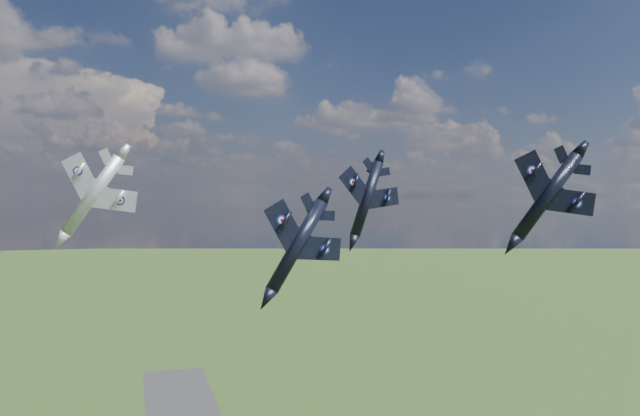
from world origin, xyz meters
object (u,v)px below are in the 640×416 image
object	(u,v)px
jet_high_navy	(367,199)
jet_left_silver	(93,195)
jet_right_navy	(547,196)
jet_lead_navy	(297,245)

from	to	relation	value
jet_high_navy	jet_left_silver	xyz separation A→B (m)	(-35.56, -1.81, 0.51)
jet_high_navy	jet_right_navy	bearing A→B (deg)	-81.51
jet_left_silver	jet_right_navy	bearing A→B (deg)	-15.46
jet_lead_navy	jet_right_navy	size ratio (longest dim) A/B	1.09
jet_lead_navy	jet_left_silver	bearing A→B (deg)	138.81
jet_high_navy	jet_left_silver	bearing A→B (deg)	171.95
jet_right_navy	jet_left_silver	distance (m)	51.37
jet_left_silver	jet_high_navy	bearing A→B (deg)	16.36
jet_lead_navy	jet_left_silver	xyz separation A→B (m)	(-21.68, 13.43, 5.51)
jet_high_navy	jet_left_silver	size ratio (longest dim) A/B	0.99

